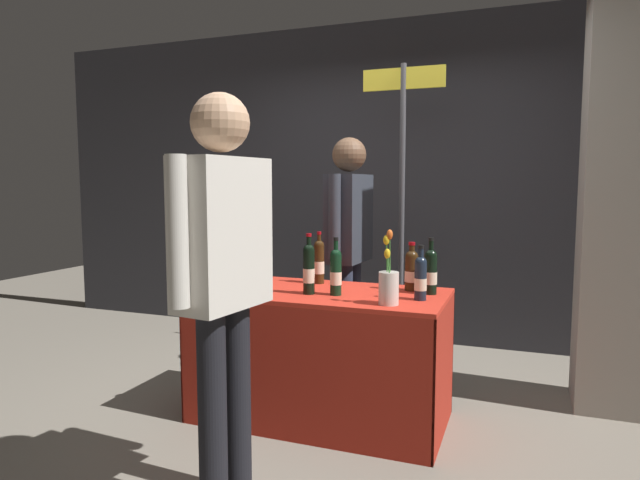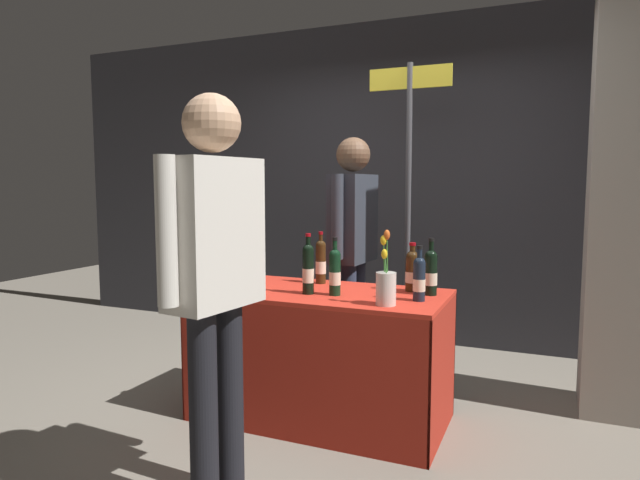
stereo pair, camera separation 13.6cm
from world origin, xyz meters
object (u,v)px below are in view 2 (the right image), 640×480
at_px(display_bottle_0, 308,268).
at_px(wine_glass_near_vendor, 250,272).
at_px(wine_glass_mid, 214,272).
at_px(concrete_pillar, 632,166).
at_px(tasting_table, 320,331).
at_px(vendor_presenter, 353,236).
at_px(booth_signpost, 408,181).
at_px(featured_wine_bottle, 335,271).
at_px(flower_vase, 386,285).
at_px(taster_foreground_right, 214,261).

xyz_separation_m(display_bottle_0, wine_glass_near_vendor, (-0.41, 0.05, -0.05)).
bearing_deg(wine_glass_near_vendor, wine_glass_mid, -144.03).
xyz_separation_m(concrete_pillar, wine_glass_mid, (-2.27, -0.99, -0.63)).
bearing_deg(tasting_table, display_bottle_0, -103.67).
xyz_separation_m(vendor_presenter, booth_signpost, (0.26, 0.52, 0.39)).
xyz_separation_m(concrete_pillar, featured_wine_bottle, (-1.54, -0.89, -0.59)).
bearing_deg(display_bottle_0, flower_vase, -12.87).
bearing_deg(taster_foreground_right, featured_wine_bottle, -3.72).
bearing_deg(flower_vase, featured_wine_bottle, 157.98).
distance_m(concrete_pillar, wine_glass_near_vendor, 2.36).
bearing_deg(tasting_table, concrete_pillar, 25.72).
bearing_deg(booth_signpost, vendor_presenter, -116.37).
relative_size(concrete_pillar, display_bottle_0, 8.66).
height_order(display_bottle_0, booth_signpost, booth_signpost).
xyz_separation_m(wine_glass_mid, vendor_presenter, (0.57, 0.86, 0.16)).
xyz_separation_m(tasting_table, wine_glass_mid, (-0.61, -0.19, 0.35)).
xyz_separation_m(display_bottle_0, wine_glass_mid, (-0.58, -0.08, -0.04)).
relative_size(display_bottle_0, vendor_presenter, 0.20).
bearing_deg(taster_foreground_right, concrete_pillar, -35.88).
bearing_deg(taster_foreground_right, wine_glass_near_vendor, 29.72).
distance_m(display_bottle_0, wine_glass_near_vendor, 0.41).
height_order(display_bottle_0, wine_glass_mid, display_bottle_0).
height_order(tasting_table, wine_glass_near_vendor, wine_glass_near_vendor).
relative_size(display_bottle_0, flower_vase, 0.88).
distance_m(tasting_table, flower_vase, 0.62).
bearing_deg(wine_glass_mid, vendor_presenter, 56.51).
bearing_deg(tasting_table, booth_signpost, 79.50).
bearing_deg(featured_wine_bottle, vendor_presenter, 102.23).
bearing_deg(concrete_pillar, flower_vase, -139.59).
xyz_separation_m(tasting_table, booth_signpost, (0.22, 1.20, 0.89)).
relative_size(flower_vase, vendor_presenter, 0.23).
bearing_deg(concrete_pillar, display_bottle_0, -151.69).
height_order(tasting_table, display_bottle_0, display_bottle_0).
height_order(featured_wine_bottle, flower_vase, flower_vase).
bearing_deg(display_bottle_0, tasting_table, 76.33).
distance_m(wine_glass_near_vendor, wine_glass_mid, 0.22).
relative_size(display_bottle_0, wine_glass_mid, 2.49).
distance_m(featured_wine_bottle, taster_foreground_right, 0.94).
xyz_separation_m(tasting_table, wine_glass_near_vendor, (-0.43, -0.06, 0.34)).
bearing_deg(display_bottle_0, wine_glass_mid, -172.26).
height_order(flower_vase, vendor_presenter, vendor_presenter).
xyz_separation_m(wine_glass_mid, flower_vase, (1.07, -0.03, 0.00)).
distance_m(tasting_table, featured_wine_bottle, 0.41).
relative_size(tasting_table, taster_foreground_right, 0.83).
relative_size(tasting_table, display_bottle_0, 4.22).
distance_m(concrete_pillar, booth_signpost, 1.50).
height_order(tasting_table, flower_vase, flower_vase).
relative_size(concrete_pillar, booth_signpost, 1.31).
bearing_deg(booth_signpost, display_bottle_0, -100.76).
distance_m(concrete_pillar, featured_wine_bottle, 1.87).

